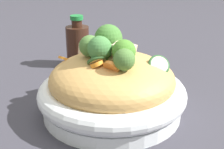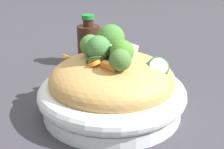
% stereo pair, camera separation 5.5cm
% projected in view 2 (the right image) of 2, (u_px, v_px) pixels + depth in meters
% --- Properties ---
extents(ground_plane, '(3.00, 3.00, 0.00)m').
position_uv_depth(ground_plane, '(112.00, 112.00, 0.58)').
color(ground_plane, '#393841').
extents(serving_bowl, '(0.27, 0.27, 0.06)m').
position_uv_depth(serving_bowl, '(112.00, 97.00, 0.57)').
color(serving_bowl, white).
rests_on(serving_bowl, ground_plane).
extents(noodle_heap, '(0.23, 0.23, 0.09)m').
position_uv_depth(noodle_heap, '(112.00, 79.00, 0.55)').
color(noodle_heap, tan).
rests_on(noodle_heap, serving_bowl).
extents(broccoli_florets, '(0.19, 0.12, 0.08)m').
position_uv_depth(broccoli_florets, '(110.00, 44.00, 0.55)').
color(broccoli_florets, '#A1C36F').
rests_on(broccoli_florets, serving_bowl).
extents(carrot_coins, '(0.14, 0.14, 0.04)m').
position_uv_depth(carrot_coins, '(94.00, 60.00, 0.54)').
color(carrot_coins, orange).
rests_on(carrot_coins, serving_bowl).
extents(zucchini_slices, '(0.11, 0.15, 0.04)m').
position_uv_depth(zucchini_slices, '(116.00, 57.00, 0.54)').
color(zucchini_slices, beige).
rests_on(zucchini_slices, serving_bowl).
extents(chicken_chunks, '(0.09, 0.12, 0.04)m').
position_uv_depth(chicken_chunks, '(112.00, 51.00, 0.56)').
color(chicken_chunks, beige).
rests_on(chicken_chunks, serving_bowl).
extents(soy_sauce_bottle, '(0.06, 0.06, 0.13)m').
position_uv_depth(soy_sauce_bottle, '(89.00, 44.00, 0.80)').
color(soy_sauce_bottle, '#381E14').
rests_on(soy_sauce_bottle, ground_plane).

